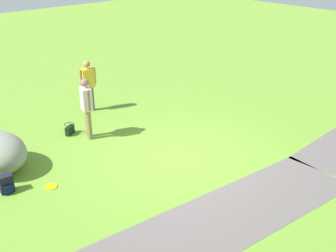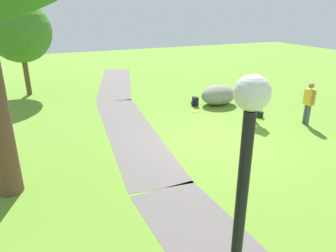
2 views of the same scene
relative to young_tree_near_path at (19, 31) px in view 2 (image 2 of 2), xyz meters
The scene contains 11 objects.
ground_plane 10.73m from the young_tree_near_path, 148.52° to the right, with size 48.00×48.00×0.00m, color olive.
footpath_segment_mid 8.11m from the young_tree_near_path, 154.90° to the right, with size 8.13×2.51×0.01m.
footpath_segment_far 5.73m from the young_tree_near_path, 77.76° to the right, with size 8.15×3.84×0.01m.
young_tree_near_path is the anchor object (origin of this frame).
lamp_post 15.16m from the young_tree_near_path, behind, with size 0.28×0.28×3.69m.
lawn_boulder 9.79m from the young_tree_near_path, 124.24° to the right, with size 1.29×1.68×0.89m.
woman_with_handbag 11.21m from the young_tree_near_path, 134.73° to the right, with size 0.33×0.50×1.66m.
man_near_boulder 13.10m from the young_tree_near_path, 132.97° to the right, with size 0.51×0.30×1.58m.
handbag_on_grass 11.59m from the young_tree_near_path, 131.77° to the right, with size 0.37×0.37×0.31m.
backpack_by_boulder 8.92m from the young_tree_near_path, 126.79° to the right, with size 0.30×0.28×0.40m.
frisbee_on_grass 9.12m from the young_tree_near_path, 132.71° to the right, with size 0.26×0.26×0.02m.
Camera 2 is at (-8.07, 5.12, 4.14)m, focal length 33.35 mm.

